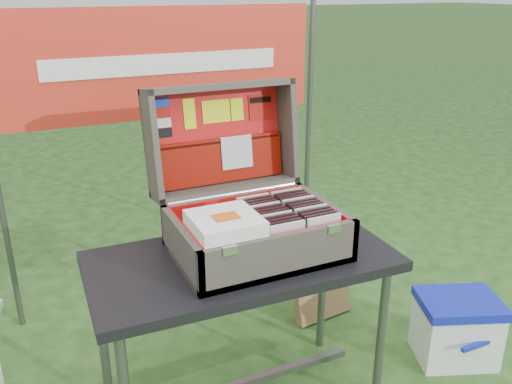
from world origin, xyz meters
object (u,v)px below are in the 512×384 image
cooler (456,328)px  cardboard_box (320,286)px  suitcase (250,175)px  table (243,336)px

cooler → cardboard_box: 0.70m
cooler → cardboard_box: bearing=145.3°
suitcase → cardboard_box: 1.09m
table → cooler: table is taller
cooler → cardboard_box: size_ratio=1.06×
suitcase → cardboard_box: bearing=33.9°
table → suitcase: suitcase is taller
suitcase → cooler: (0.98, -0.19, -0.85)m
table → cardboard_box: size_ratio=3.32×
cooler → cardboard_box: (-0.39, 0.58, 0.01)m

